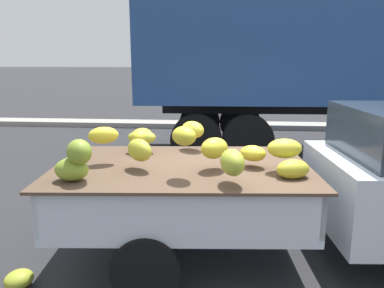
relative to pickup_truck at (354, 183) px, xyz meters
The scene contains 4 objects.
ground 1.46m from the pickup_truck, behind, with size 220.00×220.00×0.00m, color #28282B.
curb_strip 8.46m from the pickup_truck, 97.92° to the left, with size 80.00×0.80×0.16m, color gray.
pickup_truck is the anchor object (origin of this frame).
fallen_banana_bunch_near_tailgate 3.58m from the pickup_truck, 165.67° to the right, with size 0.29×0.26×0.17m, color #9CA62C.
Camera 1 is at (-0.23, -4.16, 2.19)m, focal length 35.49 mm.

